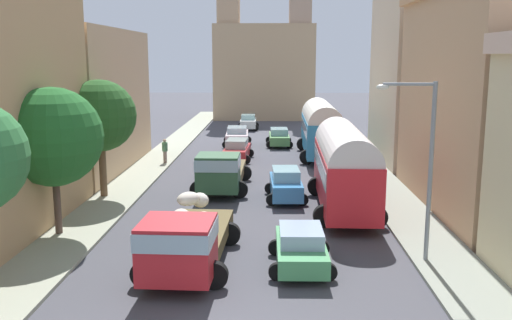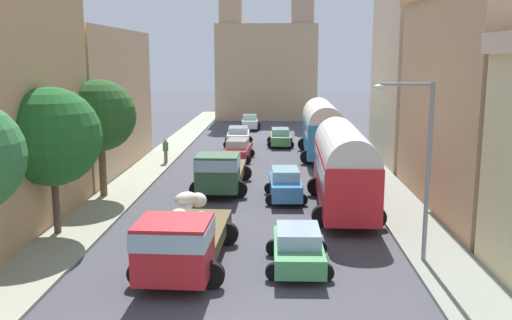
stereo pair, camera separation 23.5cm
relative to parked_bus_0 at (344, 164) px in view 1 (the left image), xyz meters
The scene contains 21 objects.
ground_plane 13.49m from the parked_bus_0, 109.36° to the left, with size 154.00×154.00×0.00m, color #45454C.
sidewalk_left 17.26m from the parked_bus_0, 132.91° to the left, with size 2.50×70.00×0.14m, color #9C9F89.
sidewalk_right 13.05m from the parked_bus_0, 77.22° to the left, with size 2.50×70.00×0.14m, color gray.
building_left_2 17.94m from the parked_bus_0, 147.67° to the left, with size 4.27×14.15×9.07m.
building_right_1 7.58m from the parked_bus_0, ahead, with size 6.16×13.08×10.71m.
building_right_2 15.08m from the parked_bus_0, 63.63° to the left, with size 4.55×9.61×13.86m.
distant_church 41.48m from the parked_bus_0, 96.13° to the left, with size 11.76×6.60×18.75m.
parked_bus_0 is the anchor object (origin of this frame).
parked_bus_1 14.68m from the parked_bus_0, 89.48° to the left, with size 3.39×9.37×4.09m.
cargo_truck_0 10.47m from the parked_bus_0, 128.00° to the right, with size 3.33×7.23×2.28m.
cargo_truck_1 7.21m from the parked_bus_0, 151.05° to the left, with size 3.13×7.14×2.34m.
car_0 14.53m from the parked_bus_0, 114.41° to the left, with size 2.35×4.41×1.52m.
car_1 20.90m from the parked_bus_0, 107.80° to the left, with size 2.48×4.40×1.59m.
car_2 31.06m from the parked_bus_0, 100.93° to the left, with size 2.17×3.76×1.55m.
car_3 8.12m from the parked_bus_0, 107.87° to the right, with size 2.32×3.88×1.45m.
car_4 3.70m from the parked_bus_0, 143.85° to the left, with size 2.23×4.05×1.64m.
car_5 20.07m from the parked_bus_0, 98.27° to the left, with size 2.25×4.13×1.48m.
pedestrian_0 15.69m from the parked_bus_0, 133.76° to the left, with size 0.54×0.54×1.80m.
streetlamp_near 7.45m from the parked_bus_0, 75.71° to the right, with size 2.09×0.28×6.52m.
roadside_tree_1 13.19m from the parked_bus_0, 160.47° to the right, with size 4.02×4.02×6.18m.
roadside_tree_2 12.64m from the parked_bus_0, behind, with size 3.69×3.69×6.22m.
Camera 1 is at (0.91, -12.05, 7.36)m, focal length 39.42 mm.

